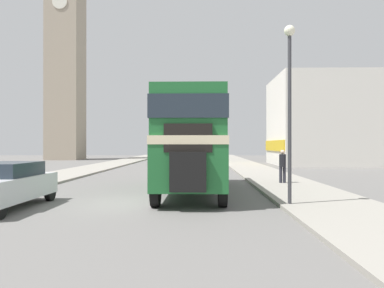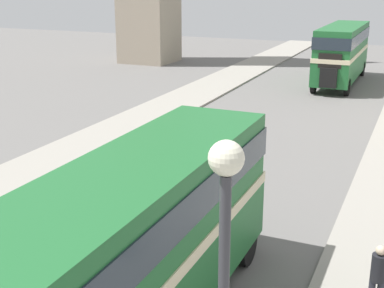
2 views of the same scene
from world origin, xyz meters
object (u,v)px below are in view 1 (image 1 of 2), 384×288
Objects in this scene: street_lamp at (290,87)px; church_tower at (66,19)px; pedestrian_walking at (283,164)px; double_decker_bus at (192,137)px; car_parked_near at (5,185)px; bus_distant at (193,141)px.

church_tower is (-21.74, 39.10, 15.60)m from street_lamp.
church_tower reaches higher than pedestrian_walking.
double_decker_bus is 2.29× the size of car_parked_near.
church_tower reaches higher than bus_distant.
bus_distant is 1.77× the size of street_lamp.
bus_distant is at bearing -12.20° from church_tower.
pedestrian_walking is 0.04× the size of church_tower.
street_lamp is at bearing 2.84° from car_parked_near.
street_lamp is 47.38m from church_tower.
street_lamp is (3.99, -35.26, 1.45)m from bus_distant.
double_decker_bus is 0.97× the size of bus_distant.
pedestrian_walking is at bearing 31.86° from double_decker_bus.
bus_distant is at bearing 91.25° from double_decker_bus.
street_lamp is at bearing -83.55° from bus_distant.
street_lamp is 0.15× the size of church_tower.
street_lamp is at bearing -50.14° from double_decker_bus.
street_lamp is (9.21, 0.46, 3.19)m from car_parked_near.
double_decker_bus is at bearing -148.14° from pedestrian_walking.
bus_distant is at bearing 100.39° from pedestrian_walking.
bus_distant is 6.20× the size of pedestrian_walking.
car_parked_near is at bearing -143.21° from double_decker_bus.
street_lamp reaches higher than car_parked_near.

